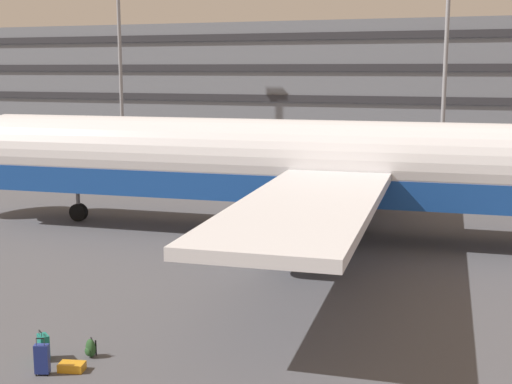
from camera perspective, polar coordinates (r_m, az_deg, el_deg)
ground_plane at (r=31.68m, az=10.20°, el=-4.11°), size 600.00×600.00×0.00m
terminal_structure at (r=78.59m, az=16.14°, el=8.60°), size 140.89×18.39×12.48m
airliner at (r=31.87m, az=6.26°, el=2.07°), size 39.48×31.88×11.14m
light_mast_far_left at (r=72.48m, az=-11.14°, el=13.38°), size 1.80×0.50×20.92m
suitcase_scuffed at (r=18.90m, az=-17.09°, el=-12.90°), size 0.41×0.30×1.01m
suitcase_upright at (r=19.06m, az=-14.82°, el=-13.64°), size 0.73×0.53×0.21m
suitcase_red at (r=19.81m, az=-16.97°, el=-11.98°), size 0.45×0.42×0.82m
backpack_black at (r=19.70m, az=-13.39°, el=-12.33°), size 0.40×0.35×0.56m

